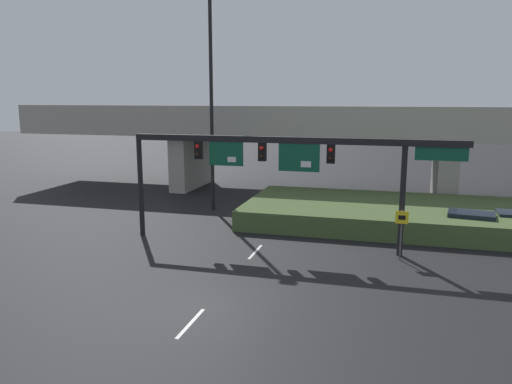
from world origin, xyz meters
TOP-DOWN VIEW (x-y plane):
  - ground_plane at (0.00, 0.00)m, footprint 160.00×160.00m
  - lane_markings at (0.00, 11.08)m, footprint 0.14×27.68m
  - signal_gantry at (1.02, 8.20)m, footprint 17.20×0.44m
  - speed_limit_sign at (7.05, 7.48)m, footprint 0.60×0.11m
  - highway_light_pole_near at (-5.42, 15.39)m, footprint 0.70×0.36m
  - overpass_bridge at (-0.00, 23.35)m, footprint 48.61×8.14m
  - grass_embankment at (7.54, 14.72)m, footprint 19.77×8.95m
  - parked_sedan_near_right at (10.98, 12.62)m, footprint 4.89×2.50m

SIDE VIEW (x-z plane):
  - ground_plane at x=0.00m, z-range 0.00..0.00m
  - lane_markings at x=0.00m, z-range 0.00..0.01m
  - grass_embankment at x=7.54m, z-range 0.00..1.21m
  - parked_sedan_near_right at x=10.98m, z-range -0.05..1.38m
  - speed_limit_sign at x=7.05m, z-range 0.37..2.83m
  - signal_gantry at x=1.02m, z-range 1.84..7.59m
  - overpass_bridge at x=0.00m, z-range 1.54..8.62m
  - highway_light_pole_near at x=-5.42m, z-range 0.38..15.49m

